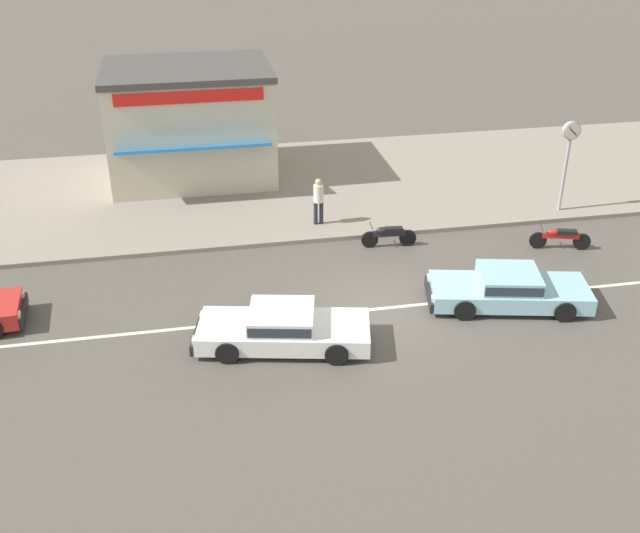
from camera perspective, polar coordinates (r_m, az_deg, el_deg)
The scene contains 10 objects.
ground_plane at distance 21.36m, azimuth 4.79°, elevation -3.20°, with size 160.00×160.00×0.00m, color #544F47.
lane_centre_stripe at distance 21.36m, azimuth 4.79°, elevation -3.19°, with size 50.40×0.14×0.01m, color silver.
kerb_strip at distance 29.65m, azimuth -0.02°, elevation 6.30°, with size 68.00×10.00×0.15m, color gray.
sedan_pale_blue_4 at distance 21.86m, azimuth 14.15°, elevation -1.63°, with size 4.79×2.65×1.06m.
sedan_white_5 at distance 19.47m, azimuth -2.89°, elevation -4.66°, with size 4.80×2.61×1.06m.
motorcycle_0 at distance 24.69m, azimuth 5.23°, elevation 2.41°, with size 1.83×0.56×0.80m.
motorcycle_1 at distance 25.66m, azimuth 17.81°, elevation 2.15°, with size 1.93×0.75×0.80m.
street_clock at distance 27.66m, azimuth 18.45°, elevation 8.77°, with size 0.63×0.22×3.28m.
pedestrian_near_clock at distance 25.65m, azimuth -0.12°, elevation 5.26°, with size 0.34×0.34×1.66m.
shopfront_corner_warung at distance 30.14m, azimuth -9.84°, elevation 10.80°, with size 6.30×5.66×4.35m.
Camera 1 is at (-5.17, -17.56, 11.02)m, focal length 42.00 mm.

